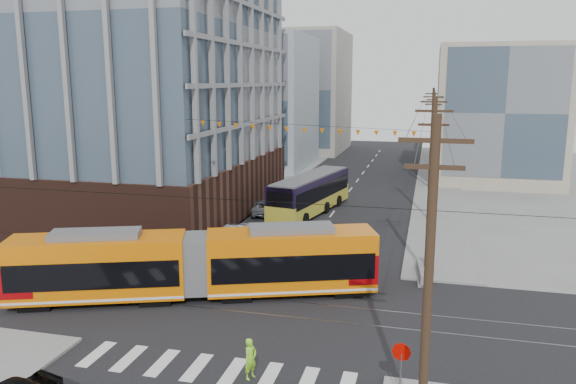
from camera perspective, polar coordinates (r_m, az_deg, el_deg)
name	(u,v)px	position (r m, az deg, el deg)	size (l,w,h in m)	color
ground	(238,339)	(27.44, -5.10, -14.62)	(160.00, 160.00, 0.00)	slate
office_building	(89,54)	(55.36, -19.53, 13.06)	(30.00, 25.00, 28.60)	#381E16
bg_bldg_nw_near	(245,102)	(79.46, -4.42, 9.09)	(18.00, 16.00, 18.00)	#8C99A5
bg_bldg_ne_near	(498,114)	(71.77, 20.52, 7.39)	(14.00, 14.00, 16.00)	gray
bg_bldg_nw_far	(298,92)	(97.85, 1.06, 10.11)	(16.00, 18.00, 20.00)	gray
bg_bldg_ne_far	(497,114)	(91.90, 20.43, 7.47)	(16.00, 16.00, 14.00)	#8C99A5
utility_pole_near	(428,290)	(18.42, 14.03, -9.62)	(0.30, 0.30, 11.00)	black
utility_pole_far	(432,129)	(79.51, 14.39, 6.25)	(0.30, 0.30, 11.00)	black
streetcar	(196,264)	(31.81, -9.30, -7.27)	(20.03, 2.82, 3.86)	#D56604
city_bus	(310,194)	(51.27, 2.30, -0.17)	(2.77, 12.77, 3.62)	black
parked_car_silver	(239,232)	(42.69, -5.04, -4.11)	(1.43, 4.09, 1.35)	#8E969D
parked_car_white	(245,231)	(43.06, -4.35, -4.01)	(1.79, 4.41, 1.28)	silver
parked_car_grey	(265,207)	(51.03, -2.38, -1.54)	(2.19, 4.74, 1.32)	slate
pedestrian	(250,359)	(23.82, -3.83, -16.54)	(0.63, 0.41, 1.72)	#8CE227
stop_sign	(400,377)	(22.27, 11.34, -17.92)	(0.72, 0.72, 2.36)	#B20700
jersey_barrier	(423,272)	(35.91, 13.54, -7.91)	(0.82, 3.64, 0.73)	slate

